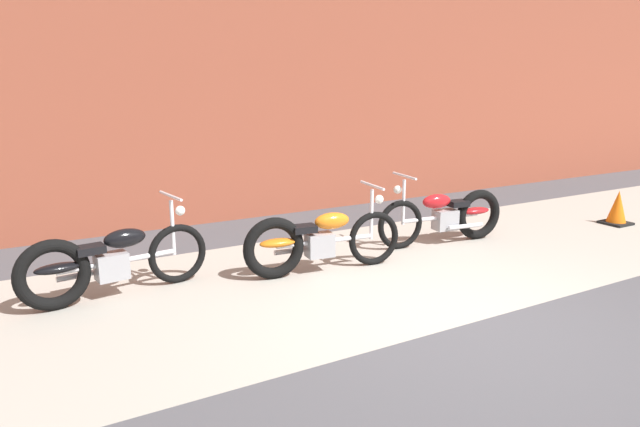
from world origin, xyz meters
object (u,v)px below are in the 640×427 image
Objects in this scene: motorcycle_orange at (313,241)px; motorcycle_red at (450,215)px; motorcycle_black at (104,262)px; traffic_cone at (617,209)px.

motorcycle_orange is 1.00× the size of motorcycle_red.
motorcycle_black is 1.00× the size of motorcycle_red.
motorcycle_red is 3.64× the size of traffic_cone.
motorcycle_black is 7.71m from traffic_cone.
motorcycle_black and motorcycle_red have the same top height.
motorcycle_black is at bearing 4.73° from motorcycle_red.
motorcycle_orange is at bearing 11.67° from motorcycle_red.
motorcycle_orange reaches higher than traffic_cone.
motorcycle_black and motorcycle_orange have the same top height.
motorcycle_red reaches higher than traffic_cone.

